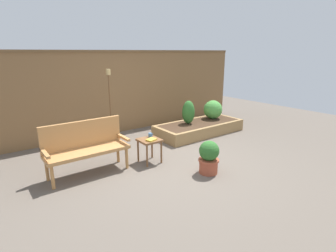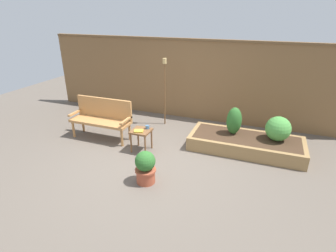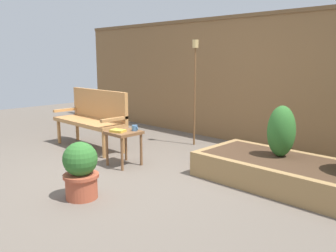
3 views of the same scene
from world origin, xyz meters
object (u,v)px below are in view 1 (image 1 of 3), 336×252
(garden_bench, at_px, (85,144))
(book_on_table, at_px, (151,140))
(potted_boxwood, at_px, (209,157))
(shrub_far_corner, at_px, (213,110))
(side_table, at_px, (149,143))
(tiki_torch, at_px, (109,93))
(shrub_near_bench, at_px, (188,112))
(cup_on_table, at_px, (150,135))

(garden_bench, xyz_separation_m, book_on_table, (1.14, -0.38, -0.05))
(potted_boxwood, height_order, shrub_far_corner, shrub_far_corner)
(side_table, relative_size, tiki_torch, 0.28)
(garden_bench, bearing_deg, book_on_table, -18.58)
(garden_bench, xyz_separation_m, shrub_far_corner, (3.87, 0.63, 0.01))
(shrub_near_bench, bearing_deg, garden_bench, -168.01)
(garden_bench, distance_m, book_on_table, 1.21)
(potted_boxwood, height_order, tiki_torch, tiki_torch)
(side_table, height_order, shrub_far_corner, shrub_far_corner)
(shrub_near_bench, bearing_deg, potted_boxwood, -121.75)
(book_on_table, bearing_deg, potted_boxwood, -75.23)
(garden_bench, bearing_deg, shrub_near_bench, 11.99)
(book_on_table, xyz_separation_m, potted_boxwood, (0.60, -0.95, -0.18))
(garden_bench, distance_m, shrub_near_bench, 3.03)
(book_on_table, height_order, tiki_torch, tiki_torch)
(garden_bench, xyz_separation_m, tiki_torch, (1.08, 1.27, 0.64))
(cup_on_table, bearing_deg, side_table, -130.70)
(shrub_near_bench, xyz_separation_m, shrub_far_corner, (0.91, -0.00, -0.05))
(shrub_far_corner, bearing_deg, garden_bench, -170.76)
(cup_on_table, distance_m, potted_boxwood, 1.27)
(cup_on_table, bearing_deg, shrub_near_bench, 25.47)
(garden_bench, height_order, potted_boxwood, garden_bench)
(shrub_near_bench, xyz_separation_m, tiki_torch, (-1.87, 0.64, 0.58))
(book_on_table, distance_m, potted_boxwood, 1.14)
(garden_bench, height_order, cup_on_table, garden_bench)
(shrub_far_corner, bearing_deg, cup_on_table, -162.72)
(book_on_table, bearing_deg, garden_bench, 143.98)
(side_table, xyz_separation_m, book_on_table, (-0.01, -0.09, 0.10))
(side_table, distance_m, tiki_torch, 1.75)
(potted_boxwood, bearing_deg, cup_on_table, 112.97)
(side_table, relative_size, potted_boxwood, 0.79)
(book_on_table, height_order, shrub_near_bench, shrub_near_bench)
(potted_boxwood, bearing_deg, side_table, 119.48)
(side_table, distance_m, shrub_far_corner, 2.87)
(tiki_torch, bearing_deg, shrub_far_corner, -12.91)
(tiki_torch, bearing_deg, shrub_near_bench, -18.78)
(potted_boxwood, bearing_deg, garden_bench, 142.54)
(cup_on_table, xyz_separation_m, shrub_far_corner, (2.61, 0.81, 0.04))
(garden_bench, distance_m, tiki_torch, 1.79)
(cup_on_table, relative_size, potted_boxwood, 0.18)
(potted_boxwood, distance_m, shrub_near_bench, 2.33)
(potted_boxwood, distance_m, tiki_torch, 2.82)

